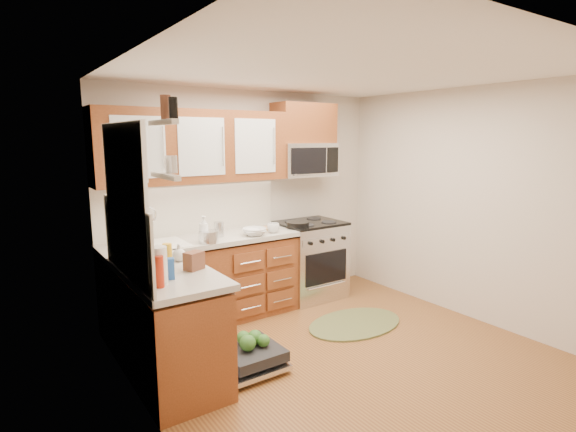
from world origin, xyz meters
TOP-DOWN VIEW (x-y plane):
  - floor at (0.00, 0.00)m, footprint 3.50×3.50m
  - ceiling at (0.00, 0.00)m, footprint 3.50×3.50m
  - wall_back at (0.00, 1.75)m, footprint 3.50×0.04m
  - wall_front at (0.00, -1.75)m, footprint 3.50×0.04m
  - wall_left at (-1.75, 0.00)m, footprint 0.04×3.50m
  - wall_right at (1.75, 0.00)m, footprint 0.04×3.50m
  - base_cabinet_back at (-0.73, 1.45)m, footprint 2.05×0.60m
  - base_cabinet_left at (-1.45, 0.52)m, footprint 0.60×1.25m
  - countertop_back at (-0.72, 1.44)m, footprint 2.07×0.64m
  - countertop_left at (-1.44, 0.53)m, footprint 0.64×1.27m
  - backsplash_back at (-0.73, 1.74)m, footprint 2.05×0.02m
  - backsplash_left at (-1.74, 0.52)m, footprint 0.02×1.25m
  - upper_cabinets at (-0.73, 1.57)m, footprint 2.05×0.35m
  - cabinet_over_mw at (0.68, 1.57)m, footprint 0.76×0.35m
  - range at (0.68, 1.43)m, footprint 0.76×0.64m
  - microwave at (0.68, 1.55)m, footprint 0.76×0.38m
  - sink at (-1.25, 1.42)m, footprint 0.62×0.50m
  - dishwasher at (-0.86, 0.30)m, footprint 0.70×0.60m
  - window at (-1.74, 0.50)m, footprint 0.03×1.05m
  - window_blind at (-1.71, 0.50)m, footprint 0.02×0.96m
  - shelf_upper at (-1.72, -0.35)m, footprint 0.04×0.40m
  - shelf_lower at (-1.72, -0.35)m, footprint 0.04×0.40m
  - rug at (0.55, 0.46)m, footprint 1.22×0.90m
  - skillet at (0.40, 1.31)m, footprint 0.36×0.36m
  - stock_pot at (-0.76, 1.22)m, footprint 0.27×0.27m
  - cutting_board at (0.01, 1.47)m, footprint 0.33×0.24m
  - canister at (-0.56, 1.40)m, footprint 0.13×0.13m
  - paper_towel_roll at (-1.60, 0.23)m, footprint 0.14×0.14m
  - mustard_bottle at (-1.45, 0.48)m, footprint 0.09×0.09m
  - red_bottle at (-1.62, 0.15)m, footprint 0.06×0.06m
  - wooden_box at (-1.25, 0.42)m, footprint 0.17×0.15m
  - blue_carton at (-1.51, 0.30)m, footprint 0.11×0.09m
  - bowl_a at (-0.22, 1.25)m, footprint 0.29×0.29m
  - bowl_b at (-0.21, 1.25)m, footprint 0.34×0.34m
  - cup at (0.03, 1.25)m, footprint 0.14×0.14m
  - soap_bottle_a at (-0.80, 1.25)m, footprint 0.10×0.11m
  - soap_bottle_b at (-1.62, 0.72)m, footprint 0.09×0.09m
  - soap_bottle_c at (-1.26, 0.73)m, footprint 0.14×0.14m

SIDE VIEW (x-z plane):
  - floor at x=0.00m, z-range 0.00..0.00m
  - rug at x=0.55m, z-range 0.00..0.02m
  - dishwasher at x=-0.86m, z-range 0.00..0.20m
  - base_cabinet_back at x=-0.73m, z-range 0.00..0.85m
  - base_cabinet_left at x=-1.45m, z-range 0.00..0.85m
  - range at x=0.68m, z-range 0.00..0.95m
  - sink at x=-1.25m, z-range 0.67..0.93m
  - countertop_back at x=-0.72m, z-range 0.88..0.93m
  - countertop_left at x=-1.44m, z-range 0.88..0.93m
  - cutting_board at x=0.01m, z-range 0.93..0.95m
  - bowl_a at x=-0.22m, z-range 0.93..0.99m
  - bowl_b at x=-0.21m, z-range 0.93..1.00m
  - skillet at x=0.40m, z-range 0.95..1.00m
  - cup at x=0.03m, z-range 0.93..1.03m
  - stock_pot at x=-0.76m, z-range 0.93..1.05m
  - wooden_box at x=-1.25m, z-range 0.93..1.07m
  - soap_bottle_c at x=-1.26m, z-range 0.93..1.07m
  - blue_carton at x=-1.51m, z-range 0.93..1.08m
  - canister at x=-0.56m, z-range 0.93..1.09m
  - soap_bottle_b at x=-1.62m, z-range 0.93..1.10m
  - red_bottle at x=-1.62m, z-range 0.93..1.15m
  - mustard_bottle at x=-1.45m, z-range 0.93..1.15m
  - soap_bottle_a at x=-0.80m, z-range 0.93..1.19m
  - paper_towel_roll at x=-1.60m, z-range 0.93..1.20m
  - backsplash_back at x=-0.73m, z-range 0.93..1.49m
  - backsplash_left at x=-1.74m, z-range 0.93..1.49m
  - wall_back at x=0.00m, z-range 0.00..2.50m
  - wall_front at x=0.00m, z-range 0.00..2.50m
  - wall_left at x=-1.75m, z-range 0.00..2.50m
  - wall_right at x=1.75m, z-range 0.00..2.50m
  - window at x=-1.74m, z-range 1.02..2.08m
  - microwave at x=0.68m, z-range 1.50..1.90m
  - shelf_lower at x=-1.72m, z-range 1.74..1.76m
  - upper_cabinets at x=-0.73m, z-range 1.50..2.25m
  - window_blind at x=-1.71m, z-range 1.68..2.08m
  - shelf_upper at x=-1.72m, z-range 2.03..2.06m
  - cabinet_over_mw at x=0.68m, z-range 1.90..2.37m
  - ceiling at x=0.00m, z-range 2.50..2.50m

